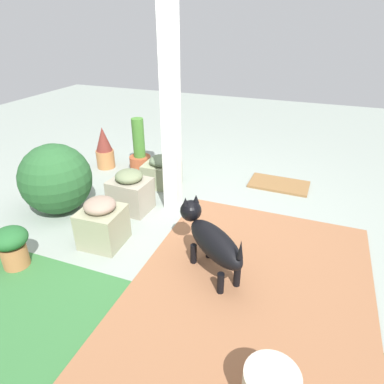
{
  "coord_description": "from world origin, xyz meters",
  "views": [
    {
      "loc": [
        -1.13,
        2.75,
        1.9
      ],
      "look_at": [
        -0.09,
        0.03,
        0.36
      ],
      "focal_mm": 31.59,
      "sensor_mm": 36.0,
      "label": 1
    }
  ],
  "objects_px": {
    "terracotta_pot_tall": "(140,152)",
    "doormat": "(279,184)",
    "porch_pillar": "(171,115)",
    "round_shrub": "(56,179)",
    "terracotta_pot_broad": "(12,245)",
    "stone_planter_near": "(130,192)",
    "stone_planter_mid": "(102,223)",
    "stone_planter_nearest": "(161,172)",
    "terracotta_pot_spiky": "(104,149)",
    "dog": "(211,239)"
  },
  "relations": [
    {
      "from": "terracotta_pot_tall",
      "to": "doormat",
      "type": "bearing_deg",
      "value": -174.06
    },
    {
      "from": "terracotta_pot_tall",
      "to": "doormat",
      "type": "height_order",
      "value": "terracotta_pot_tall"
    },
    {
      "from": "porch_pillar",
      "to": "doormat",
      "type": "height_order",
      "value": "porch_pillar"
    },
    {
      "from": "round_shrub",
      "to": "terracotta_pot_broad",
      "type": "height_order",
      "value": "round_shrub"
    },
    {
      "from": "stone_planter_near",
      "to": "stone_planter_mid",
      "type": "relative_size",
      "value": 1.0
    },
    {
      "from": "stone_planter_near",
      "to": "stone_planter_nearest",
      "type": "bearing_deg",
      "value": -95.26
    },
    {
      "from": "stone_planter_near",
      "to": "terracotta_pot_tall",
      "type": "distance_m",
      "value": 1.06
    },
    {
      "from": "round_shrub",
      "to": "terracotta_pot_broad",
      "type": "distance_m",
      "value": 0.95
    },
    {
      "from": "round_shrub",
      "to": "terracotta_pot_tall",
      "type": "height_order",
      "value": "round_shrub"
    },
    {
      "from": "porch_pillar",
      "to": "stone_planter_nearest",
      "type": "height_order",
      "value": "porch_pillar"
    },
    {
      "from": "stone_planter_mid",
      "to": "terracotta_pot_tall",
      "type": "relative_size",
      "value": 0.65
    },
    {
      "from": "porch_pillar",
      "to": "round_shrub",
      "type": "height_order",
      "value": "porch_pillar"
    },
    {
      "from": "stone_planter_nearest",
      "to": "round_shrub",
      "type": "xyz_separation_m",
      "value": [
        0.78,
        0.92,
        0.19
      ]
    },
    {
      "from": "stone_planter_nearest",
      "to": "stone_planter_mid",
      "type": "distance_m",
      "value": 1.27
    },
    {
      "from": "terracotta_pot_spiky",
      "to": "terracotta_pot_tall",
      "type": "bearing_deg",
      "value": -170.41
    },
    {
      "from": "terracotta_pot_broad",
      "to": "doormat",
      "type": "bearing_deg",
      "value": -128.59
    },
    {
      "from": "porch_pillar",
      "to": "round_shrub",
      "type": "distance_m",
      "value": 1.39
    },
    {
      "from": "stone_planter_near",
      "to": "terracotta_pot_spiky",
      "type": "height_order",
      "value": "terracotta_pot_spiky"
    },
    {
      "from": "porch_pillar",
      "to": "stone_planter_nearest",
      "type": "bearing_deg",
      "value": -51.06
    },
    {
      "from": "dog",
      "to": "doormat",
      "type": "relative_size",
      "value": 0.99
    },
    {
      "from": "stone_planter_mid",
      "to": "terracotta_pot_spiky",
      "type": "bearing_deg",
      "value": -56.91
    },
    {
      "from": "stone_planter_nearest",
      "to": "stone_planter_mid",
      "type": "relative_size",
      "value": 0.93
    },
    {
      "from": "round_shrub",
      "to": "terracotta_pot_broad",
      "type": "relative_size",
      "value": 2.02
    },
    {
      "from": "porch_pillar",
      "to": "stone_planter_near",
      "type": "xyz_separation_m",
      "value": [
        0.4,
        0.22,
        -0.81
      ]
    },
    {
      "from": "round_shrub",
      "to": "terracotta_pot_spiky",
      "type": "xyz_separation_m",
      "value": [
        0.2,
        -1.17,
        -0.1
      ]
    },
    {
      "from": "dog",
      "to": "terracotta_pot_tall",
      "type": "bearing_deg",
      "value": -46.61
    },
    {
      "from": "round_shrub",
      "to": "stone_planter_mid",
      "type": "bearing_deg",
      "value": 156.03
    },
    {
      "from": "stone_planter_near",
      "to": "doormat",
      "type": "bearing_deg",
      "value": -140.65
    },
    {
      "from": "terracotta_pot_tall",
      "to": "dog",
      "type": "relative_size",
      "value": 1.01
    },
    {
      "from": "porch_pillar",
      "to": "stone_planter_mid",
      "type": "xyz_separation_m",
      "value": [
        0.33,
        0.85,
        -0.81
      ]
    },
    {
      "from": "terracotta_pot_spiky",
      "to": "round_shrub",
      "type": "bearing_deg",
      "value": 99.83
    },
    {
      "from": "terracotta_pot_broad",
      "to": "doormat",
      "type": "relative_size",
      "value": 0.51
    },
    {
      "from": "doormat",
      "to": "stone_planter_nearest",
      "type": "bearing_deg",
      "value": 21.05
    },
    {
      "from": "terracotta_pot_spiky",
      "to": "terracotta_pot_broad",
      "type": "bearing_deg",
      "value": 103.03
    },
    {
      "from": "terracotta_pot_spiky",
      "to": "dog",
      "type": "bearing_deg",
      "value": 142.85
    },
    {
      "from": "stone_planter_nearest",
      "to": "stone_planter_near",
      "type": "distance_m",
      "value": 0.65
    },
    {
      "from": "porch_pillar",
      "to": "terracotta_pot_broad",
      "type": "distance_m",
      "value": 1.82
    },
    {
      "from": "stone_planter_mid",
      "to": "doormat",
      "type": "distance_m",
      "value": 2.26
    },
    {
      "from": "terracotta_pot_spiky",
      "to": "dog",
      "type": "height_order",
      "value": "terracotta_pot_spiky"
    },
    {
      "from": "porch_pillar",
      "to": "stone_planter_mid",
      "type": "distance_m",
      "value": 1.22
    },
    {
      "from": "terracotta_pot_spiky",
      "to": "dog",
      "type": "relative_size",
      "value": 0.8
    },
    {
      "from": "round_shrub",
      "to": "dog",
      "type": "xyz_separation_m",
      "value": [
        -1.83,
        0.37,
        -0.05
      ]
    },
    {
      "from": "terracotta_pot_spiky",
      "to": "dog",
      "type": "xyz_separation_m",
      "value": [
        -2.04,
        1.54,
        0.05
      ]
    },
    {
      "from": "stone_planter_mid",
      "to": "terracotta_pot_broad",
      "type": "height_order",
      "value": "stone_planter_mid"
    },
    {
      "from": "round_shrub",
      "to": "dog",
      "type": "distance_m",
      "value": 1.87
    },
    {
      "from": "stone_planter_mid",
      "to": "round_shrub",
      "type": "height_order",
      "value": "round_shrub"
    },
    {
      "from": "terracotta_pot_spiky",
      "to": "doormat",
      "type": "distance_m",
      "value": 2.38
    },
    {
      "from": "stone_planter_nearest",
      "to": "terracotta_pot_spiky",
      "type": "bearing_deg",
      "value": -14.3
    },
    {
      "from": "stone_planter_near",
      "to": "porch_pillar",
      "type": "bearing_deg",
      "value": -150.8
    },
    {
      "from": "stone_planter_near",
      "to": "round_shrub",
      "type": "height_order",
      "value": "round_shrub"
    }
  ]
}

